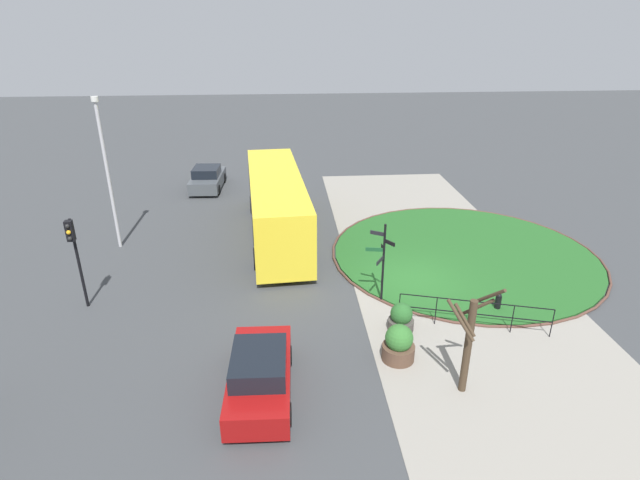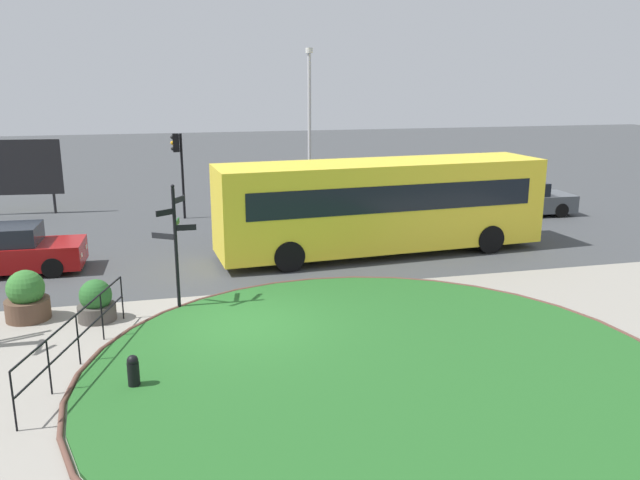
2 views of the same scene
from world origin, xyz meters
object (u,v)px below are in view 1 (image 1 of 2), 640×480
car_far_lane (208,179)px  traffic_light_near (74,245)px  bus_yellow (276,204)px  bollard_foreground (498,302)px  planter_kerbside (401,318)px  street_tree_bare (469,338)px  car_near_lane (260,374)px  signpost_directional (382,258)px  lamppost_tall (107,170)px  planter_near_signpost (399,345)px

car_far_lane → traffic_light_near: 15.38m
bus_yellow → bollard_foreground: bearing=-137.4°
planter_kerbside → street_tree_bare: 3.80m
bus_yellow → car_far_lane: bus_yellow is taller
car_near_lane → planter_kerbside: 5.82m
bus_yellow → signpost_directional: bearing=-153.9°
bus_yellow → lamppost_tall: 8.17m
signpost_directional → car_near_lane: signpost_directional is taller
lamppost_tall → street_tree_bare: size_ratio=1.99×
bollard_foreground → lamppost_tall: lamppost_tall is taller
bollard_foreground → planter_near_signpost: 5.32m
signpost_directional → car_far_lane: size_ratio=0.77×
bus_yellow → lamppost_tall: (-0.76, 7.83, 2.20)m
bollard_foreground → planter_kerbside: (-1.05, 4.07, 0.11)m
street_tree_bare → lamppost_tall: bearing=49.0°
bus_yellow → traffic_light_near: traffic_light_near is taller
signpost_directional → planter_kerbside: size_ratio=3.10×
signpost_directional → car_far_lane: bearing=29.5°
lamppost_tall → planter_near_signpost: 15.86m
planter_kerbside → bus_yellow: bearing=26.2°
signpost_directional → car_near_lane: bearing=137.6°
planter_kerbside → car_near_lane: bearing=121.1°
lamppost_tall → street_tree_bare: bearing=-131.0°
car_near_lane → planter_kerbside: car_near_lane is taller
planter_near_signpost → signpost_directional: bearing=-1.6°
signpost_directional → lamppost_tall: lamppost_tall is taller
bollard_foreground → car_near_lane: size_ratio=0.17×
signpost_directional → traffic_light_near: bearing=87.9°
bus_yellow → planter_kerbside: bus_yellow is taller
lamppost_tall → planter_kerbside: 15.25m
bus_yellow → car_far_lane: size_ratio=2.65×
car_far_lane → planter_kerbside: 19.68m
lamppost_tall → car_far_lane: bearing=-19.4°
bus_yellow → traffic_light_near: bearing=127.5°
street_tree_bare → traffic_light_near: bearing=66.1°
signpost_directional → lamppost_tall: (6.30, 11.92, 1.98)m
car_far_lane → planter_near_signpost: car_far_lane is taller
street_tree_bare → car_near_lane: bearing=86.8°
bollard_foreground → car_far_lane: (16.40, 13.15, 0.31)m
street_tree_bare → planter_near_signpost: bearing=44.9°
planter_kerbside → bollard_foreground: bearing=-75.6°
bollard_foreground → bus_yellow: bus_yellow is taller
bollard_foreground → planter_near_signpost: (-2.75, 4.55, 0.21)m
traffic_light_near → planter_near_signpost: (-4.18, -11.47, -2.13)m
bus_yellow → planter_near_signpost: 11.57m
car_near_lane → car_far_lane: (20.45, 4.11, -0.02)m
car_near_lane → car_far_lane: 20.86m
bus_yellow → planter_kerbside: size_ratio=10.66×
bollard_foreground → car_far_lane: bearing=38.7°
bollard_foreground → traffic_light_near: (1.42, 16.01, 2.34)m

